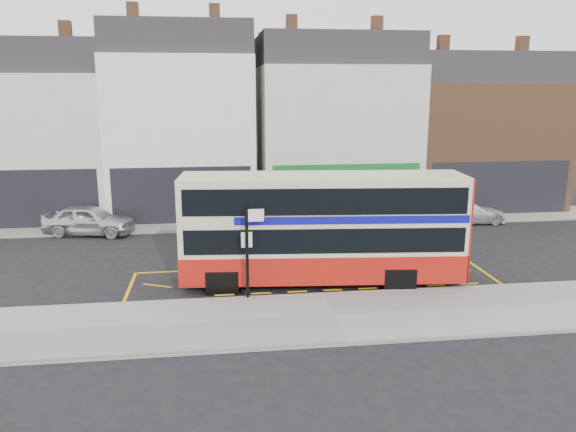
{
  "coord_description": "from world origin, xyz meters",
  "views": [
    {
      "loc": [
        -3.68,
        -18.92,
        7.32
      ],
      "look_at": [
        -0.96,
        2.0,
        2.46
      ],
      "focal_mm": 35.0,
      "sensor_mm": 36.0,
      "label": 1
    }
  ],
  "objects": [
    {
      "name": "double_decker_bus",
      "position": [
        0.25,
        1.08,
        2.2
      ],
      "size": [
        10.65,
        3.31,
        4.19
      ],
      "rotation": [
        0.0,
        0.0,
        -0.09
      ],
      "color": "beige",
      "rests_on": "ground"
    },
    {
      "name": "pavement",
      "position": [
        0.0,
        -2.3,
        0.07
      ],
      "size": [
        40.0,
        4.0,
        0.15
      ],
      "primitive_type": "cube",
      "color": "gray",
      "rests_on": "ground"
    },
    {
      "name": "car_grey",
      "position": [
        1.21,
        8.63,
        0.64
      ],
      "size": [
        4.03,
        1.99,
        1.27
      ],
      "primitive_type": "imported",
      "rotation": [
        0.0,
        0.0,
        1.4
      ],
      "color": "#46494E",
      "rests_on": "ground"
    },
    {
      "name": "terrace_green_shop",
      "position": [
        3.5,
        14.99,
        5.07
      ],
      "size": [
        9.0,
        8.01,
        11.3
      ],
      "color": "silver",
      "rests_on": "ground"
    },
    {
      "name": "street_tree_right",
      "position": [
        8.13,
        12.07,
        3.94
      ],
      "size": [
        2.68,
        2.68,
        5.78
      ],
      "color": "#2D2214",
      "rests_on": "ground"
    },
    {
      "name": "car_white",
      "position": [
        9.95,
        9.69,
        0.62
      ],
      "size": [
        4.28,
        1.79,
        1.23
      ],
      "primitive_type": "imported",
      "rotation": [
        0.0,
        0.0,
        1.56
      ],
      "color": "silver",
      "rests_on": "ground"
    },
    {
      "name": "bus_stop_post",
      "position": [
        -2.63,
        -0.39,
        2.09
      ],
      "size": [
        0.81,
        0.14,
        3.25
      ],
      "rotation": [
        0.0,
        0.0,
        0.02
      ],
      "color": "black",
      "rests_on": "pavement"
    },
    {
      "name": "kerb",
      "position": [
        0.0,
        -0.38,
        0.07
      ],
      "size": [
        40.0,
        0.15,
        0.15
      ],
      "primitive_type": "cube",
      "color": "gray",
      "rests_on": "ground"
    },
    {
      "name": "terrace_far_left",
      "position": [
        -13.5,
        14.99,
        4.82
      ],
      "size": [
        8.0,
        8.01,
        10.8
      ],
      "color": "silver",
      "rests_on": "ground"
    },
    {
      "name": "ground",
      "position": [
        0.0,
        0.0,
        0.0
      ],
      "size": [
        120.0,
        120.0,
        0.0
      ],
      "primitive_type": "plane",
      "color": "black",
      "rests_on": "ground"
    },
    {
      "name": "road_markings",
      "position": [
        0.0,
        1.6,
        0.01
      ],
      "size": [
        14.0,
        3.4,
        0.01
      ],
      "primitive_type": null,
      "color": "#EAA70C",
      "rests_on": "ground"
    },
    {
      "name": "terrace_left",
      "position": [
        -5.5,
        14.99,
        5.32
      ],
      "size": [
        8.0,
        8.01,
        11.8
      ],
      "color": "white",
      "rests_on": "ground"
    },
    {
      "name": "car_silver",
      "position": [
        -10.13,
        9.74,
        0.77
      ],
      "size": [
        4.8,
        2.73,
        1.54
      ],
      "primitive_type": "imported",
      "rotation": [
        0.0,
        0.0,
        1.36
      ],
      "color": "silver",
      "rests_on": "ground"
    },
    {
      "name": "far_pavement",
      "position": [
        0.0,
        11.0,
        0.07
      ],
      "size": [
        50.0,
        3.0,
        0.15
      ],
      "primitive_type": "cube",
      "color": "gray",
      "rests_on": "ground"
    },
    {
      "name": "terrace_right",
      "position": [
        12.5,
        14.99,
        4.57
      ],
      "size": [
        9.0,
        8.01,
        10.3
      ],
      "color": "brown",
      "rests_on": "ground"
    }
  ]
}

